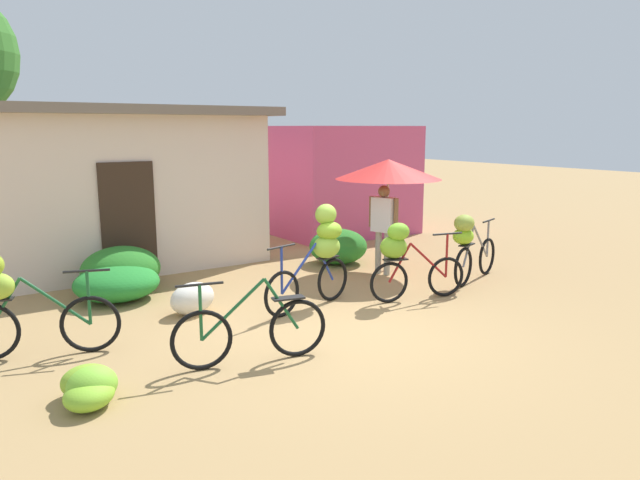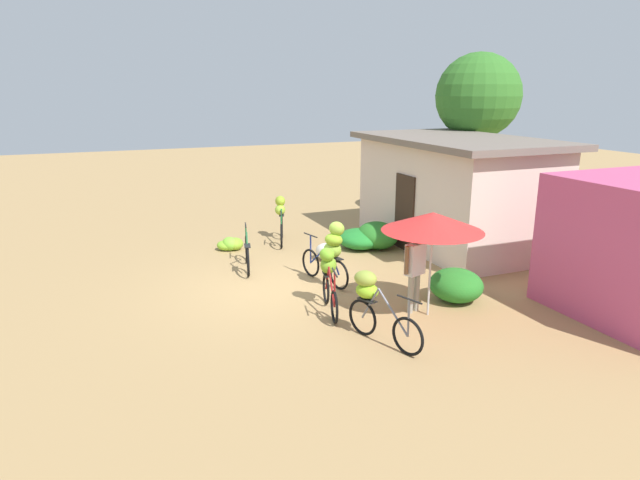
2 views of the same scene
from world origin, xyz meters
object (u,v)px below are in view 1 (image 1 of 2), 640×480
Objects in this scene: shop_pink at (336,180)px; bicycle_near_pile at (251,331)px; banana_pile_on_ground at (90,387)px; building_low at (103,186)px; bicycle_rightmost at (469,242)px; person_vendor at (383,221)px; produce_sack at (193,298)px; bicycle_center_loaded at (322,247)px; market_umbrella at (388,169)px; bicycle_by_shop at (404,255)px; bicycle_leftmost at (14,299)px.

shop_pink reaches higher than bicycle_near_pile.
bicycle_near_pile is 1.97× the size of banana_pile_on_ground.
building_low is 5.67m from shop_pink.
person_vendor is (-0.75, 1.28, 0.25)m from bicycle_rightmost.
bicycle_near_pile is (0.04, -5.85, -1.12)m from building_low.
shop_pink is 7.01m from produce_sack.
bicycle_rightmost is (4.56, -4.85, -0.77)m from building_low.
bicycle_near_pile is 1.08× the size of bicycle_rightmost.
market_umbrella is at bearing 26.82° from bicycle_center_loaded.
market_umbrella is at bearing 6.43° from produce_sack.
person_vendor reaches higher than bicycle_by_shop.
building_low is at bearing 90.38° from bicycle_near_pile.
banana_pile_on_ground is at bearing -139.38° from shop_pink.
building_low is 3.74× the size of person_vendor.
produce_sack is at bearing 159.55° from bicycle_center_loaded.
banana_pile_on_ground is at bearing -157.37° from person_vendor.
bicycle_rightmost is (0.51, -1.46, -1.12)m from market_umbrella.
bicycle_leftmost is (-2.07, -4.30, -0.78)m from building_low.
produce_sack is at bearing -87.45° from building_low.
bicycle_by_shop is at bearing -118.98° from person_vendor.
bicycle_near_pile is at bearing -167.59° from bicycle_rightmost.
bicycle_rightmost is (1.55, 0.16, 0.01)m from bicycle_by_shop.
produce_sack is at bearing 157.49° from bicycle_by_shop.
bicycle_center_loaded is at bearing -66.94° from building_low.
produce_sack reaches higher than banana_pile_on_ground.
building_low is 3.79× the size of bicycle_by_shop.
bicycle_near_pile reaches higher than banana_pile_on_ground.
shop_pink is at bearing 67.26° from market_umbrella.
shop_pink is 4.57× the size of produce_sack.
building_low reaches higher than market_umbrella.
market_umbrella reaches higher than bicycle_by_shop.
bicycle_rightmost reaches higher than bicycle_near_pile.
building_low is 6.23m from banana_pile_on_ground.
bicycle_near_pile is at bearing -93.74° from produce_sack.
person_vendor reaches higher than bicycle_center_loaded.
bicycle_by_shop is (-2.63, -5.43, -0.60)m from shop_pink.
person_vendor is (3.64, 0.26, 0.74)m from produce_sack.
bicycle_rightmost reaches higher than produce_sack.
bicycle_center_loaded is at bearing 36.24° from bicycle_near_pile.
market_umbrella reaches higher than bicycle_leftmost.
bicycle_center_loaded is 1.96m from produce_sack.
bicycle_center_loaded is at bearing -153.18° from market_umbrella.
shop_pink reaches higher than bicycle_leftmost.
shop_pink is 1.87× the size of bicycle_near_pile.
market_umbrella is at bearing 31.44° from bicycle_near_pile.
shop_pink is 6.18m from bicycle_center_loaded.
bicycle_by_shop is 0.99× the size of person_vendor.
building_low is 6.77× the size of banana_pile_on_ground.
bicycle_leftmost is at bearing 177.39° from bicycle_center_loaded.
bicycle_leftmost is at bearing -115.68° from building_low.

